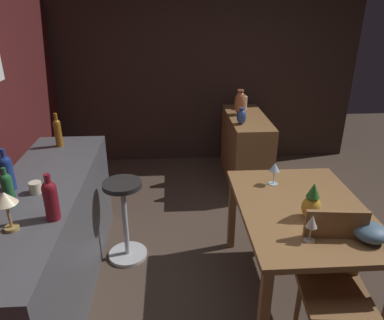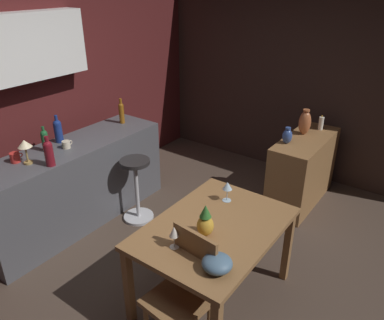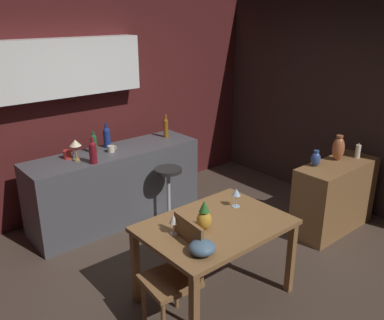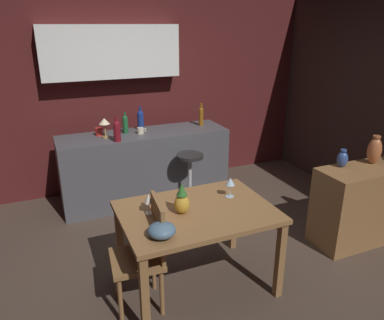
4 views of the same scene
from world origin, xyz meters
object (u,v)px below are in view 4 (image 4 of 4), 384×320
Objects in this scene: dining_table at (197,219)px; wine_glass_left at (148,199)px; wine_glass_right at (230,182)px; cup_red at (99,132)px; sideboard_cabinet at (365,204)px; bar_stool at (190,181)px; cup_cream at (141,131)px; vase_copper at (374,150)px; pineapple_centerpiece at (182,201)px; counter_lamp at (104,123)px; wine_bottle_green at (125,123)px; wine_bottle_ruby at (117,130)px; fruit_bowl at (162,230)px; vase_ceramic_blue at (342,159)px; chair_near_window at (145,251)px; wine_bottle_cobalt at (141,119)px; wine_bottle_amber at (201,115)px.

wine_glass_left is at bearing 165.94° from dining_table.
cup_red reaches higher than wine_glass_right.
sideboard_cabinet is 6.10× the size of wine_glass_right.
cup_cream reaches higher than bar_stool.
dining_table is 2.04m from vase_copper.
dining_table is 1.14× the size of sideboard_cabinet.
pineapple_centerpiece is 1.09× the size of counter_lamp.
wine_bottle_green is 2.23× the size of cup_cream.
pineapple_centerpiece is 0.89× the size of wine_bottle_ruby.
fruit_bowl reaches higher than sideboard_cabinet.
wine_bottle_green reaches higher than cup_red.
vase_ceramic_blue reaches higher than sideboard_cabinet.
counter_lamp is 2.65m from vase_ceramic_blue.
wine_bottle_cobalt is (0.56, 2.07, 0.54)m from chair_near_window.
wine_glass_left reaches higher than bar_stool.
cup_red is (-0.54, -0.07, -0.09)m from wine_bottle_cobalt.
wine_bottle_amber is 2.13m from vase_copper.
bar_stool is (0.49, 1.32, -0.26)m from dining_table.
sideboard_cabinet is at bearing -2.18° from wine_glass_left.
wine_bottle_cobalt is 1.14× the size of wine_bottle_green.
vase_copper is at bearing -40.70° from wine_bottle_green.
wine_bottle_amber is at bearing -1.83° from wine_bottle_green.
wine_glass_right is at bearing -106.39° from wine_bottle_amber.
wine_bottle_cobalt is at bearing 76.01° from wine_glass_left.
vase_copper is at bearing -33.54° from wine_bottle_ruby.
wine_bottle_green is at bearing 80.10° from chair_near_window.
sideboard_cabinet is 1.19× the size of chair_near_window.
vase_ceramic_blue is at bearing -37.34° from wine_bottle_ruby.
wine_bottle_ruby reaches higher than fruit_bowl.
sideboard_cabinet is 3.10m from cup_red.
fruit_bowl is at bearing -168.71° from vase_ceramic_blue.
fruit_bowl is at bearing -92.18° from wine_glass_left.
wine_glass_left is at bearing 87.82° from fruit_bowl.
wine_glass_right reaches higher than fruit_bowl.
cup_cream reaches higher than chair_near_window.
cup_cream is 0.46m from counter_lamp.
pineapple_centerpiece is at bearing -115.13° from bar_stool.
wine_glass_left is 0.59× the size of wine_bottle_cobalt.
wine_glass_left is 0.94× the size of vase_ceramic_blue.
dining_table is at bearing -0.46° from pineapple_centerpiece.
wine_bottle_cobalt reaches higher than counter_lamp.
chair_near_window is at bearing -178.44° from sideboard_cabinet.
wine_bottle_green is 0.21m from cup_cream.
counter_lamp is at bearing -67.51° from cup_red.
wine_bottle_ruby is (0.10, 1.89, 0.24)m from fruit_bowl.
pineapple_centerpiece is 1.26× the size of fruit_bowl.
pineapple_centerpiece reaches higher than bar_stool.
wine_bottle_cobalt is 2.54× the size of cup_cream.
chair_near_window is 1.27× the size of bar_stool.
wine_bottle_amber reaches higher than wine_bottle_ruby.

